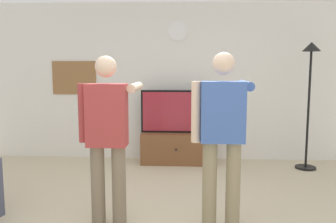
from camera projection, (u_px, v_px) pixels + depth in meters
back_wall at (172, 82)px, 6.06m from camera, size 6.40×0.10×2.70m
tv_stand at (177, 148)px, 5.84m from camera, size 1.18×0.45×0.51m
television at (177, 111)px, 5.81m from camera, size 1.19×0.07×0.71m
wall_clock at (177, 31)px, 5.88m from camera, size 0.32×0.03×0.32m
framed_picture at (74, 78)px, 6.09m from camera, size 0.77×0.04×0.57m
floor_lamp at (310, 79)px, 5.37m from camera, size 0.32×0.32×1.98m
person_standing_nearer_lamp at (108, 132)px, 3.46m from camera, size 0.57×0.78×1.71m
person_standing_nearer_couch at (222, 132)px, 3.32m from camera, size 0.59×0.78×1.74m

